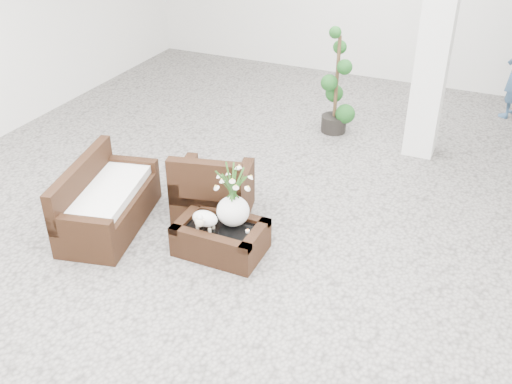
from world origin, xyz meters
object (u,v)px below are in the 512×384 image
at_px(coffee_table, 221,239).
at_px(topiary, 337,82).
at_px(loveseat, 108,196).
at_px(armchair, 213,182).

xyz_separation_m(coffee_table, topiary, (0.17, 3.37, 0.61)).
relative_size(coffee_table, loveseat, 0.63).
xyz_separation_m(armchair, topiary, (0.56, 2.77, 0.34)).
distance_m(coffee_table, loveseat, 1.37).
height_order(loveseat, topiary, topiary).
relative_size(armchair, loveseat, 0.60).
height_order(coffee_table, loveseat, loveseat).
bearing_deg(loveseat, coffee_table, -99.88).
height_order(armchair, loveseat, armchair).
bearing_deg(armchair, topiary, -114.95).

